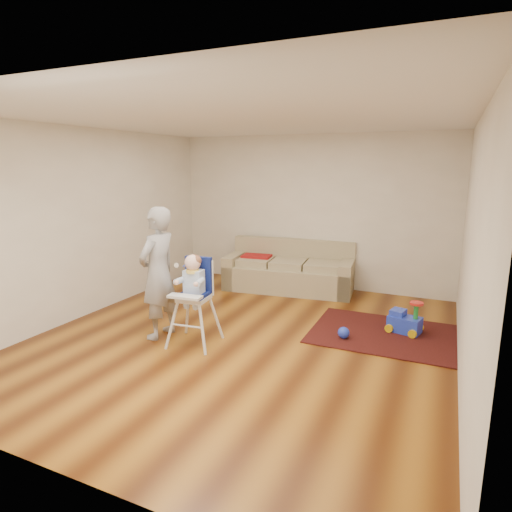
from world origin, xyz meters
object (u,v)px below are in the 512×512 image
at_px(ride_on_toy, 405,316).
at_px(toy_ball, 344,333).
at_px(side_table, 256,271).
at_px(high_chair, 194,301).
at_px(adult, 158,273).
at_px(sofa, 289,266).

distance_m(ride_on_toy, toy_ball, 0.88).
bearing_deg(toy_ball, side_table, 138.33).
relative_size(side_table, ride_on_toy, 1.24).
height_order(toy_ball, high_chair, high_chair).
xyz_separation_m(ride_on_toy, high_chair, (-2.33, -1.43, 0.31)).
relative_size(high_chair, adult, 0.68).
bearing_deg(sofa, adult, -113.06).
xyz_separation_m(sofa, side_table, (-0.64, 0.01, -0.16)).
relative_size(side_table, toy_ball, 3.69).
height_order(ride_on_toy, high_chair, high_chair).
xyz_separation_m(side_table, ride_on_toy, (2.72, -1.27, -0.04)).
xyz_separation_m(toy_ball, high_chair, (-1.65, -0.89, 0.46)).
xyz_separation_m(sofa, adult, (-0.78, -2.66, 0.41)).
bearing_deg(sofa, ride_on_toy, -37.83).
distance_m(side_table, toy_ball, 2.74).
relative_size(sofa, toy_ball, 15.63).
distance_m(ride_on_toy, adult, 3.25).
bearing_deg(adult, toy_ball, 114.19).
height_order(sofa, toy_ball, sofa).
height_order(sofa, high_chair, high_chair).
bearing_deg(sofa, high_chair, -101.96).
height_order(side_table, toy_ball, side_table).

